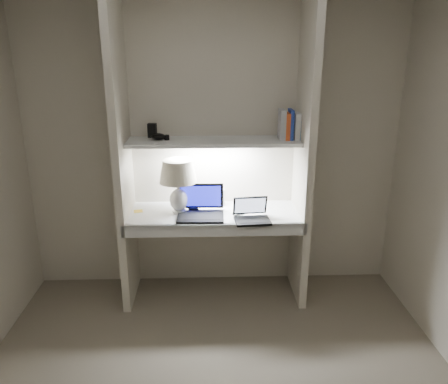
{
  "coord_description": "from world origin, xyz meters",
  "views": [
    {
      "loc": [
        -0.04,
        -2.19,
        2.08
      ],
      "look_at": [
        0.08,
        1.05,
        1.01
      ],
      "focal_mm": 35.0,
      "sensor_mm": 36.0,
      "label": 1
    }
  ],
  "objects_px": {
    "table_lamp": "(178,178)",
    "book_row": "(293,125)",
    "laptop_main": "(201,209)",
    "speaker": "(218,197)",
    "laptop_netbook": "(252,215)"
  },
  "relations": [
    {
      "from": "table_lamp",
      "to": "speaker",
      "type": "relative_size",
      "value": 2.93
    },
    {
      "from": "laptop_main",
      "to": "book_row",
      "type": "relative_size",
      "value": 1.56
    },
    {
      "from": "speaker",
      "to": "laptop_main",
      "type": "bearing_deg",
      "value": -130.37
    },
    {
      "from": "table_lamp",
      "to": "speaker",
      "type": "bearing_deg",
      "value": 25.84
    },
    {
      "from": "table_lamp",
      "to": "book_row",
      "type": "distance_m",
      "value": 1.03
    },
    {
      "from": "laptop_main",
      "to": "speaker",
      "type": "relative_size",
      "value": 2.47
    },
    {
      "from": "table_lamp",
      "to": "book_row",
      "type": "xyz_separation_m",
      "value": [
        0.94,
        0.1,
        0.41
      ]
    },
    {
      "from": "laptop_main",
      "to": "book_row",
      "type": "height_order",
      "value": "book_row"
    },
    {
      "from": "laptop_main",
      "to": "laptop_netbook",
      "type": "xyz_separation_m",
      "value": [
        0.41,
        -0.12,
        -0.02
      ]
    },
    {
      "from": "laptop_main",
      "to": "speaker",
      "type": "xyz_separation_m",
      "value": [
        0.14,
        0.23,
        0.02
      ]
    },
    {
      "from": "table_lamp",
      "to": "laptop_main",
      "type": "height_order",
      "value": "table_lamp"
    },
    {
      "from": "laptop_main",
      "to": "laptop_netbook",
      "type": "height_order",
      "value": "laptop_main"
    },
    {
      "from": "book_row",
      "to": "table_lamp",
      "type": "bearing_deg",
      "value": -174.12
    },
    {
      "from": "book_row",
      "to": "laptop_netbook",
      "type": "bearing_deg",
      "value": -140.79
    },
    {
      "from": "laptop_main",
      "to": "speaker",
      "type": "distance_m",
      "value": 0.27
    }
  ]
}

